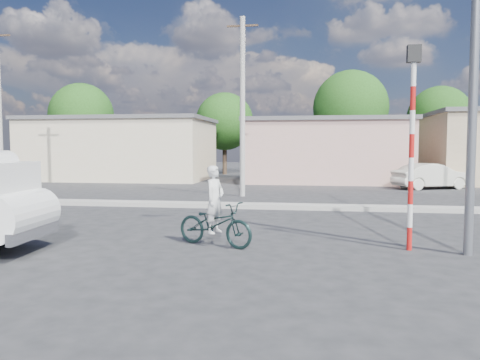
# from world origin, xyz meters

# --- Properties ---
(ground_plane) EXTENTS (120.00, 120.00, 0.00)m
(ground_plane) POSITION_xyz_m (0.00, 0.00, 0.00)
(ground_plane) COLOR #27272A
(ground_plane) RESTS_ON ground
(median) EXTENTS (40.00, 0.80, 0.16)m
(median) POSITION_xyz_m (0.00, 8.00, 0.08)
(median) COLOR #99968E
(median) RESTS_ON ground
(bicycle) EXTENTS (2.03, 1.35, 1.01)m
(bicycle) POSITION_xyz_m (-1.04, 1.28, 0.50)
(bicycle) COLOR black
(bicycle) RESTS_ON ground
(cyclist) EXTENTS (0.54, 0.65, 1.51)m
(cyclist) POSITION_xyz_m (-1.04, 1.28, 0.76)
(cyclist) COLOR silver
(cyclist) RESTS_ON ground
(car_cream) EXTENTS (4.36, 2.89, 1.36)m
(car_cream) POSITION_xyz_m (7.46, 17.32, 0.68)
(car_cream) COLOR silver
(car_cream) RESTS_ON ground
(traffic_pole) EXTENTS (0.28, 0.18, 4.36)m
(traffic_pole) POSITION_xyz_m (3.20, 1.50, 2.59)
(traffic_pole) COLOR red
(traffic_pole) RESTS_ON ground
(streetlight) EXTENTS (2.34, 0.22, 9.00)m
(streetlight) POSITION_xyz_m (4.14, 1.20, 4.96)
(streetlight) COLOR slate
(streetlight) RESTS_ON ground
(building_row) EXTENTS (37.80, 7.30, 4.44)m
(building_row) POSITION_xyz_m (1.10, 22.00, 2.13)
(building_row) COLOR beige
(building_row) RESTS_ON ground
(tree_row) EXTENTS (43.62, 7.43, 8.42)m
(tree_row) POSITION_xyz_m (3.76, 28.45, 4.99)
(tree_row) COLOR #38281E
(tree_row) RESTS_ON ground
(utility_poles) EXTENTS (35.40, 0.24, 8.00)m
(utility_poles) POSITION_xyz_m (3.25, 12.00, 4.07)
(utility_poles) COLOR #99968E
(utility_poles) RESTS_ON ground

